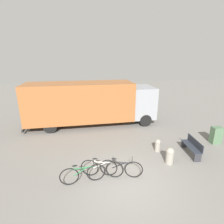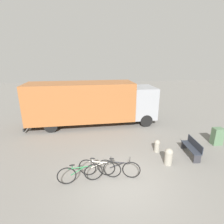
% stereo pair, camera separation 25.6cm
% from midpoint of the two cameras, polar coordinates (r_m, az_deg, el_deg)
% --- Properties ---
extents(ground_plane, '(60.00, 60.00, 0.00)m').
position_cam_midpoint_polar(ground_plane, '(7.58, 4.91, -21.95)').
color(ground_plane, slate).
extents(delivery_truck, '(9.29, 2.75, 3.11)m').
position_cam_midpoint_polar(delivery_truck, '(12.69, -6.23, 3.35)').
color(delivery_truck, '#99592D').
rests_on(delivery_truck, ground).
extents(park_bench, '(0.52, 1.53, 0.84)m').
position_cam_midpoint_polar(park_bench, '(9.92, 25.41, -10.33)').
color(park_bench, '#282D38').
rests_on(park_bench, ground).
extents(bicycle_near, '(1.80, 0.44, 0.85)m').
position_cam_midpoint_polar(bicycle_near, '(7.42, -9.33, -19.22)').
color(bicycle_near, black).
rests_on(bicycle_near, ground).
extents(bicycle_middle, '(1.76, 0.57, 0.85)m').
position_cam_midpoint_polar(bicycle_middle, '(7.64, -3.07, -17.79)').
color(bicycle_middle, black).
rests_on(bicycle_middle, ground).
extents(bicycle_far, '(1.75, 0.59, 0.85)m').
position_cam_midpoint_polar(bicycle_far, '(7.62, 3.17, -17.87)').
color(bicycle_far, black).
rests_on(bicycle_far, ground).
extents(bollard_near_bench, '(0.38, 0.38, 0.81)m').
position_cam_midpoint_polar(bollard_near_bench, '(8.78, 18.83, -13.41)').
color(bollard_near_bench, gray).
rests_on(bollard_near_bench, ground).
extents(bollard_far_bench, '(0.30, 0.30, 0.67)m').
position_cam_midpoint_polar(bollard_far_bench, '(9.69, 15.26, -10.47)').
color(bollard_far_bench, gray).
rests_on(bollard_far_bench, ground).
extents(utility_box, '(0.55, 0.41, 0.99)m').
position_cam_midpoint_polar(utility_box, '(11.75, 31.66, -6.77)').
color(utility_box, '#4C6B4C').
rests_on(utility_box, ground).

